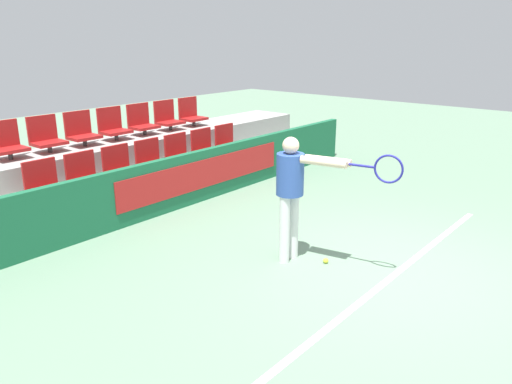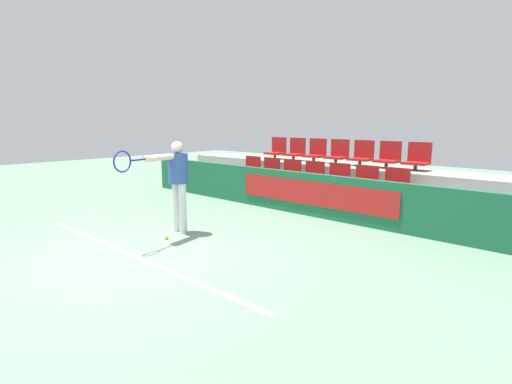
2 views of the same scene
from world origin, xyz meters
TOP-DOWN VIEW (x-y plane):
  - ground_plane at (0.00, 0.00)m, footprint 30.00×30.00m
  - court_baseline at (0.00, -0.08)m, footprint 5.42×0.08m
  - barrier_wall at (0.01, 3.69)m, footprint 9.41×0.14m
  - bleacher_tier_front at (0.00, 4.29)m, footprint 9.01×1.03m
  - bleacher_tier_middle at (0.00, 5.32)m, footprint 9.01×1.03m
  - stadium_chair_0 at (-1.90, 4.42)m, footprint 0.49×0.39m
  - stadium_chair_1 at (-1.27, 4.42)m, footprint 0.49×0.39m
  - stadium_chair_2 at (-0.63, 4.42)m, footprint 0.49×0.39m
  - stadium_chair_3 at (0.00, 4.42)m, footprint 0.49×0.39m
  - stadium_chair_4 at (0.63, 4.42)m, footprint 0.49×0.39m
  - stadium_chair_5 at (1.27, 4.42)m, footprint 0.49×0.39m
  - stadium_chair_6 at (1.90, 4.42)m, footprint 0.49×0.39m
  - stadium_chair_7 at (-1.90, 5.45)m, footprint 0.49×0.39m
  - stadium_chair_8 at (-1.27, 5.45)m, footprint 0.49×0.39m
  - stadium_chair_9 at (-0.63, 5.45)m, footprint 0.49×0.39m
  - stadium_chair_10 at (0.00, 5.45)m, footprint 0.49×0.39m
  - stadium_chair_11 at (0.63, 5.45)m, footprint 0.49×0.39m
  - stadium_chair_12 at (1.27, 5.45)m, footprint 0.49×0.39m
  - stadium_chair_13 at (1.90, 5.45)m, footprint 0.49×0.39m
  - tennis_player at (-0.47, 1.08)m, footprint 0.44×1.48m
  - tennis_ball at (-0.28, 0.72)m, footprint 0.07×0.07m

SIDE VIEW (x-z plane):
  - ground_plane at x=0.00m, z-range 0.00..0.00m
  - court_baseline at x=0.00m, z-range 0.00..0.01m
  - tennis_ball at x=-0.28m, z-range 0.00..0.07m
  - bleacher_tier_front at x=0.00m, z-range 0.00..0.45m
  - barrier_wall at x=0.01m, z-range 0.00..0.87m
  - bleacher_tier_middle at x=0.00m, z-range 0.00..0.90m
  - stadium_chair_0 at x=-1.90m, z-range 0.41..0.99m
  - stadium_chair_1 at x=-1.27m, z-range 0.41..0.99m
  - stadium_chair_2 at x=-0.63m, z-range 0.41..0.99m
  - stadium_chair_3 at x=0.00m, z-range 0.41..0.99m
  - stadium_chair_4 at x=0.63m, z-range 0.41..0.99m
  - stadium_chair_5 at x=1.27m, z-range 0.41..0.99m
  - stadium_chair_6 at x=1.90m, z-range 0.41..0.99m
  - tennis_player at x=-0.47m, z-range 0.19..1.77m
  - stadium_chair_7 at x=-1.90m, z-range 0.85..1.44m
  - stadium_chair_8 at x=-1.27m, z-range 0.85..1.44m
  - stadium_chair_9 at x=-0.63m, z-range 0.85..1.44m
  - stadium_chair_10 at x=0.00m, z-range 0.85..1.44m
  - stadium_chair_11 at x=0.63m, z-range 0.85..1.44m
  - stadium_chair_12 at x=1.27m, z-range 0.85..1.44m
  - stadium_chair_13 at x=1.90m, z-range 0.85..1.44m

